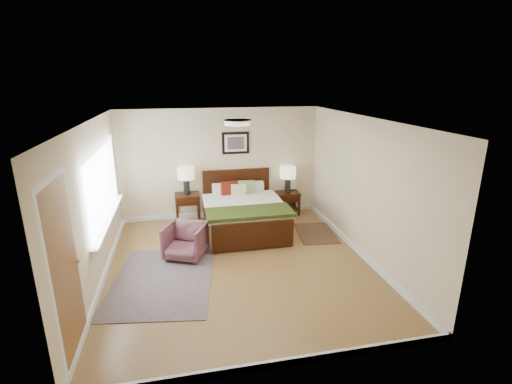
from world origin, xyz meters
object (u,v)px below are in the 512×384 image
(lamp_left, at_px, (186,175))
(lamp_right, at_px, (288,174))
(nightstand_right, at_px, (287,200))
(rug_persian, at_px, (163,280))
(armchair, at_px, (186,241))
(bed, at_px, (244,208))
(nightstand_left, at_px, (187,200))

(lamp_left, height_order, lamp_right, lamp_left)
(nightstand_right, distance_m, rug_persian, 3.82)
(lamp_right, relative_size, armchair, 0.88)
(armchair, bearing_deg, rug_persian, -94.79)
(bed, bearing_deg, nightstand_right, 32.39)
(bed, height_order, nightstand_left, bed)
(lamp_left, distance_m, armchair, 1.96)
(bed, distance_m, nightstand_left, 1.37)
(nightstand_right, relative_size, lamp_right, 0.89)
(bed, relative_size, rug_persian, 0.93)
(nightstand_left, xyz_separation_m, nightstand_right, (2.34, 0.01, -0.18))
(bed, relative_size, lamp_left, 3.32)
(nightstand_left, distance_m, armchair, 1.79)
(nightstand_left, height_order, lamp_right, lamp_right)
(nightstand_right, bearing_deg, rug_persian, -138.32)
(nightstand_right, xyz_separation_m, armchair, (-2.44, -1.79, -0.02))
(bed, relative_size, nightstand_right, 3.74)
(nightstand_right, distance_m, lamp_right, 0.64)
(nightstand_left, bearing_deg, lamp_left, 90.00)
(lamp_left, bearing_deg, nightstand_right, -0.29)
(lamp_left, xyz_separation_m, rug_persian, (-0.51, -2.54, -1.07))
(nightstand_left, xyz_separation_m, armchair, (-0.10, -1.78, -0.20))
(nightstand_right, height_order, lamp_left, lamp_left)
(lamp_right, distance_m, rug_persian, 3.94)
(nightstand_right, bearing_deg, armchair, -143.81)
(lamp_right, distance_m, armchair, 3.10)
(bed, bearing_deg, nightstand_left, 146.95)
(nightstand_right, bearing_deg, nightstand_left, -179.76)
(lamp_right, bearing_deg, bed, -147.20)
(lamp_left, distance_m, lamp_right, 2.34)
(lamp_right, bearing_deg, armchair, -143.62)
(nightstand_right, relative_size, armchair, 0.78)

